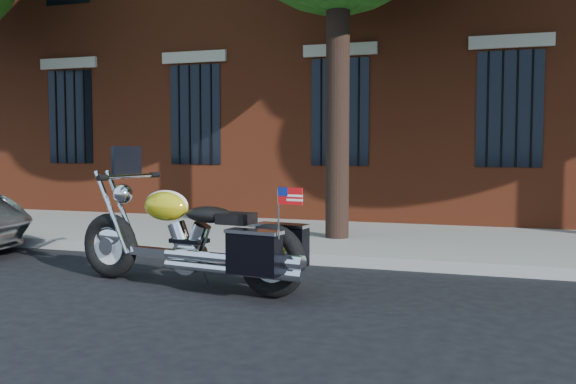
% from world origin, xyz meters
% --- Properties ---
extents(ground, '(120.00, 120.00, 0.00)m').
position_xyz_m(ground, '(0.00, 0.00, 0.00)').
color(ground, black).
rests_on(ground, ground).
extents(curb, '(40.00, 0.16, 0.15)m').
position_xyz_m(curb, '(0.00, 1.38, 0.07)').
color(curb, gray).
rests_on(curb, ground).
extents(sidewalk, '(40.00, 3.60, 0.15)m').
position_xyz_m(sidewalk, '(0.00, 3.26, 0.07)').
color(sidewalk, gray).
rests_on(sidewalk, ground).
extents(motorcycle, '(3.00, 1.16, 1.55)m').
position_xyz_m(motorcycle, '(-0.22, -0.46, 0.53)').
color(motorcycle, black).
rests_on(motorcycle, ground).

